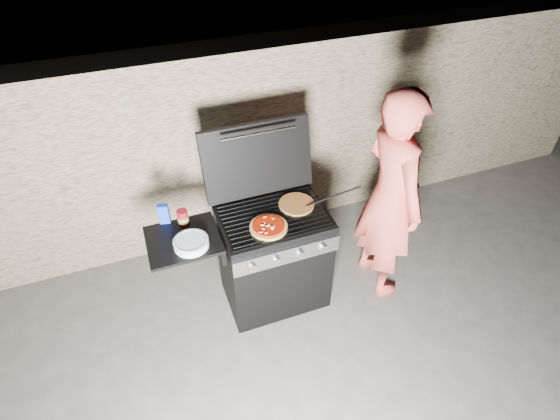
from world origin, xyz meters
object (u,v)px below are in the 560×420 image
object	(u,v)px
gas_grill	(244,266)
pizza_topped	(269,226)
sauce_jar	(183,217)
person	(390,198)

from	to	relation	value
gas_grill	pizza_topped	bearing A→B (deg)	-33.31
sauce_jar	pizza_topped	bearing A→B (deg)	-25.70
gas_grill	pizza_topped	xyz separation A→B (m)	(0.17, -0.11, 0.47)
pizza_topped	person	xyz separation A→B (m)	(0.99, -0.01, -0.01)
pizza_topped	sauce_jar	xyz separation A→B (m)	(-0.55, 0.27, 0.04)
gas_grill	sauce_jar	xyz separation A→B (m)	(-0.38, 0.15, 0.51)
pizza_topped	sauce_jar	world-z (taller)	sauce_jar
pizza_topped	person	distance (m)	0.99
pizza_topped	sauce_jar	size ratio (longest dim) A/B	2.27
person	sauce_jar	bearing A→B (deg)	78.74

